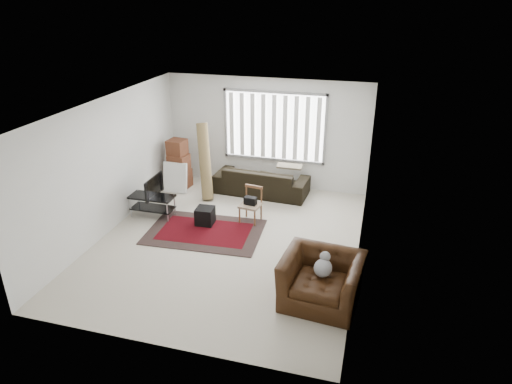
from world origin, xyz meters
TOP-DOWN VIEW (x-y plane):
  - room at (0.03, 0.51)m, footprint 6.00×6.02m
  - persian_rug at (-0.59, 0.23)m, footprint 2.40×1.67m
  - tv_stand at (-1.95, 0.62)m, footprint 0.97×0.44m
  - tv at (-1.95, 0.62)m, footprint 0.10×0.78m
  - subwoofer at (-0.71, 0.56)m, footprint 0.38×0.38m
  - moving_boxes at (-2.05, 2.27)m, footprint 0.55×0.52m
  - white_flatpack at (-2.03, 1.97)m, footprint 0.59×0.23m
  - rolled_rug at (-1.21, 1.92)m, footprint 0.61×0.81m
  - sofa at (0.02, 2.45)m, footprint 2.30×1.11m
  - side_chair at (0.19, 0.95)m, footprint 0.47×0.47m
  - armchair at (2.02, -1.40)m, footprint 1.33×1.18m

SIDE VIEW (x-z plane):
  - persian_rug at x=-0.59m, z-range 0.00..0.02m
  - subwoofer at x=-0.71m, z-range 0.02..0.38m
  - tv_stand at x=-1.95m, z-range 0.11..0.59m
  - white_flatpack at x=-2.03m, z-range 0.00..0.75m
  - side_chair at x=0.19m, z-range 0.04..0.82m
  - sofa at x=0.02m, z-range 0.00..0.86m
  - armchair at x=2.02m, z-range 0.00..0.91m
  - moving_boxes at x=-2.05m, z-range -0.04..1.19m
  - tv at x=-1.95m, z-range 0.48..0.93m
  - rolled_rug at x=-1.21m, z-range 0.00..1.78m
  - room at x=0.03m, z-range 0.40..3.11m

